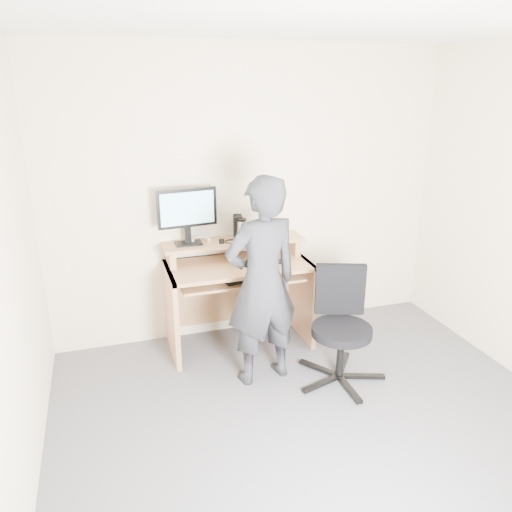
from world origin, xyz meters
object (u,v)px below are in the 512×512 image
office_chair (341,321)px  person (262,283)px  desk (236,283)px  monitor (187,212)px

office_chair → person: (-0.58, 0.16, 0.33)m
desk → person: person is taller
desk → person: size_ratio=0.75×
desk → person: (0.02, -0.64, 0.25)m
monitor → office_chair: (0.99, -0.87, -0.72)m
desk → office_chair: bearing=-53.1°
monitor → person: person is taller
desk → person: bearing=-87.9°
desk → office_chair: size_ratio=1.39×
monitor → office_chair: monitor is taller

